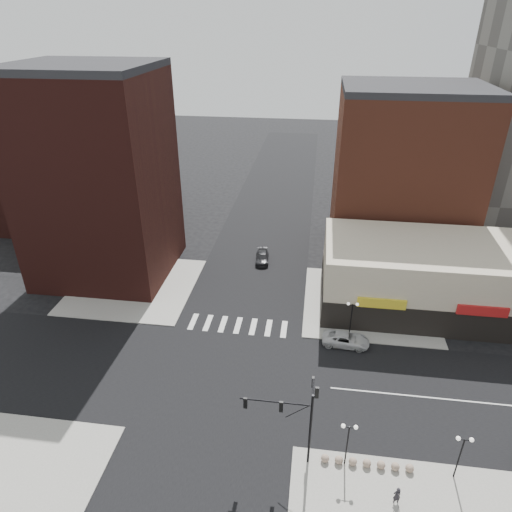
# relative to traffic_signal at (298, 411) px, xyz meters

# --- Properties ---
(ground) EXTENTS (240.00, 240.00, 0.00)m
(ground) POSITION_rel_traffic_signal_xyz_m (-7.24, 7.83, -4.96)
(ground) COLOR black
(ground) RESTS_ON ground
(road_ew) EXTENTS (200.00, 14.00, 0.02)m
(road_ew) POSITION_rel_traffic_signal_xyz_m (-7.24, 7.83, -4.95)
(road_ew) COLOR black
(road_ew) RESTS_ON ground
(road_ns) EXTENTS (14.00, 200.00, 0.02)m
(road_ns) POSITION_rel_traffic_signal_xyz_m (-7.24, 7.83, -4.95)
(road_ns) COLOR black
(road_ns) RESTS_ON ground
(sidewalk_nw) EXTENTS (15.00, 15.00, 0.12)m
(sidewalk_nw) POSITION_rel_traffic_signal_xyz_m (-21.74, 22.33, -4.90)
(sidewalk_nw) COLOR gray
(sidewalk_nw) RESTS_ON ground
(sidewalk_ne) EXTENTS (15.00, 15.00, 0.12)m
(sidewalk_ne) POSITION_rel_traffic_signal_xyz_m (7.26, 22.33, -4.90)
(sidewalk_ne) COLOR gray
(sidewalk_ne) RESTS_ON ground
(building_nw) EXTENTS (16.00, 15.00, 25.00)m
(building_nw) POSITION_rel_traffic_signal_xyz_m (-26.24, 26.33, 7.54)
(building_nw) COLOR #3A1612
(building_nw) RESTS_ON ground
(building_nw_low) EXTENTS (20.00, 18.00, 12.00)m
(building_nw_low) POSITION_rel_traffic_signal_xyz_m (-39.24, 41.83, 1.04)
(building_nw_low) COLOR #3A1612
(building_nw_low) RESTS_ON ground
(building_ne_midrise) EXTENTS (18.00, 15.00, 22.00)m
(building_ne_midrise) POSITION_rel_traffic_signal_xyz_m (11.76, 37.33, 6.04)
(building_ne_midrise) COLOR brown
(building_ne_midrise) RESTS_ON ground
(building_ne_row) EXTENTS (24.20, 12.20, 8.00)m
(building_ne_row) POSITION_rel_traffic_signal_xyz_m (13.76, 22.83, -1.66)
(building_ne_row) COLOR beige
(building_ne_row) RESTS_ON ground
(traffic_signal) EXTENTS (5.59, 3.09, 7.77)m
(traffic_signal) POSITION_rel_traffic_signal_xyz_m (0.00, 0.00, 0.00)
(traffic_signal) COLOR black
(traffic_signal) RESTS_ON ground
(street_lamp_se_a) EXTENTS (1.22, 0.32, 4.16)m
(street_lamp_se_a) POSITION_rel_traffic_signal_xyz_m (3.76, -0.17, -1.67)
(street_lamp_se_a) COLOR black
(street_lamp_se_a) RESTS_ON sidewalk_se
(street_lamp_se_b) EXTENTS (1.22, 0.32, 4.16)m
(street_lamp_se_b) POSITION_rel_traffic_signal_xyz_m (11.76, -0.17, -1.67)
(street_lamp_se_b) COLOR black
(street_lamp_se_b) RESTS_ON sidewalk_se
(street_lamp_ne) EXTENTS (1.22, 0.32, 4.16)m
(street_lamp_ne) POSITION_rel_traffic_signal_xyz_m (4.76, 15.83, -1.67)
(street_lamp_ne) COLOR black
(street_lamp_ne) RESTS_ON sidewalk_ne
(bollard_row) EXTENTS (6.93, 0.63, 0.63)m
(bollard_row) POSITION_rel_traffic_signal_xyz_m (5.41, -0.17, -4.53)
(bollard_row) COLOR gray
(bollard_row) RESTS_ON sidewalk_se
(white_suv) EXTENTS (4.98, 2.54, 1.35)m
(white_suv) POSITION_rel_traffic_signal_xyz_m (4.31, 14.33, -4.29)
(white_suv) COLOR silver
(white_suv) RESTS_ON ground
(dark_sedan_north) EXTENTS (2.16, 4.49, 1.26)m
(dark_sedan_north) POSITION_rel_traffic_signal_xyz_m (-6.52, 30.98, -4.33)
(dark_sedan_north) COLOR black
(dark_sedan_north) RESTS_ON ground
(pedestrian) EXTENTS (0.64, 0.50, 1.54)m
(pedestrian) POSITION_rel_traffic_signal_xyz_m (7.21, -2.86, -4.07)
(pedestrian) COLOR black
(pedestrian) RESTS_ON sidewalk_se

